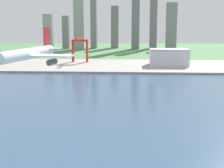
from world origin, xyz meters
TOP-DOWN VIEW (x-y plane):
  - ground_plane at (0.00, 300.00)m, footprint 2400.00×2400.00m
  - water_bay at (0.00, 240.00)m, footprint 840.00×360.00m
  - industrial_pier at (0.00, 490.00)m, footprint 840.00×140.00m
  - airplane_landing at (-18.48, 155.92)m, footprint 36.87×44.95m
  - port_crane_red at (-54.73, 520.29)m, footprint 23.67×41.51m
  - warehouse_main at (74.03, 490.02)m, footprint 52.88×36.49m
  - distant_skyline at (-11.09, 828.04)m, footprint 310.66×70.68m

SIDE VIEW (x-z plane):
  - ground_plane at x=0.00m, z-range 0.00..0.00m
  - water_bay at x=0.00m, z-range 0.00..0.15m
  - industrial_pier at x=0.00m, z-range 0.00..2.50m
  - warehouse_main at x=74.03m, z-range 2.52..25.01m
  - port_crane_red at x=-54.73m, z-range 10.56..46.91m
  - airplane_landing at x=-18.48m, z-range 40.32..54.91m
  - distant_skyline at x=-11.09m, z-range -13.84..142.65m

